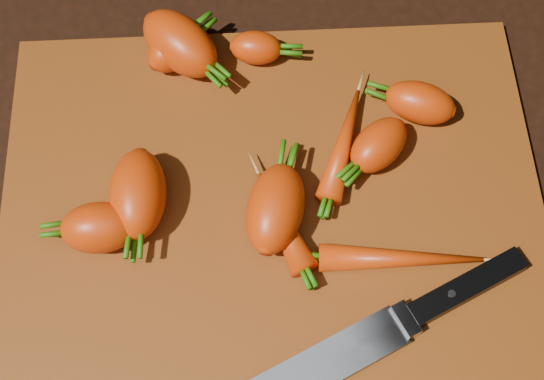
{
  "coord_description": "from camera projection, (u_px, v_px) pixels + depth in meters",
  "views": [
    {
      "loc": [
        -0.01,
        -0.28,
        0.65
      ],
      "look_at": [
        0.0,
        0.01,
        0.03
      ],
      "focal_mm": 50.0,
      "sensor_mm": 36.0,
      "label": 1
    }
  ],
  "objects": [
    {
      "name": "carrot_2",
      "position": [
        180.0,
        43.0,
        0.74
      ],
      "size": [
        0.1,
        0.1,
        0.05
      ],
      "primitive_type": "ellipsoid",
      "rotation": [
        0.0,
        0.0,
        -0.81
      ],
      "color": "red",
      "rests_on": "cutting_board"
    },
    {
      "name": "carrot_6",
      "position": [
        420.0,
        103.0,
        0.72
      ],
      "size": [
        0.08,
        0.06,
        0.04
      ],
      "primitive_type": "ellipsoid",
      "rotation": [
        0.0,
        0.0,
        2.77
      ],
      "color": "red",
      "rests_on": "cutting_board"
    },
    {
      "name": "carrot_8",
      "position": [
        401.0,
        259.0,
        0.66
      ],
      "size": [
        0.15,
        0.03,
        0.03
      ],
      "primitive_type": "ellipsoid",
      "rotation": [
        0.0,
        0.0,
        -0.06
      ],
      "color": "red",
      "rests_on": "cutting_board"
    },
    {
      "name": "carrot_0",
      "position": [
        176.0,
        47.0,
        0.75
      ],
      "size": [
        0.07,
        0.07,
        0.04
      ],
      "primitive_type": "ellipsoid",
      "rotation": [
        0.0,
        0.0,
        0.77
      ],
      "color": "red",
      "rests_on": "cutting_board"
    },
    {
      "name": "carrot_5",
      "position": [
        256.0,
        48.0,
        0.75
      ],
      "size": [
        0.06,
        0.04,
        0.03
      ],
      "primitive_type": "ellipsoid",
      "rotation": [
        0.0,
        0.0,
        -0.14
      ],
      "color": "red",
      "rests_on": "cutting_board"
    },
    {
      "name": "carrot_3",
      "position": [
        275.0,
        208.0,
        0.67
      ],
      "size": [
        0.07,
        0.1,
        0.05
      ],
      "primitive_type": "ellipsoid",
      "rotation": [
        0.0,
        0.0,
        1.31
      ],
      "color": "red",
      "rests_on": "cutting_board"
    },
    {
      "name": "cutting_board",
      "position": [
        273.0,
        211.0,
        0.7
      ],
      "size": [
        0.5,
        0.4,
        0.01
      ],
      "primitive_type": "cube",
      "color": "brown",
      "rests_on": "ground"
    },
    {
      "name": "ground",
      "position": [
        273.0,
        216.0,
        0.71
      ],
      "size": [
        2.0,
        2.0,
        0.01
      ],
      "primitive_type": "cube",
      "color": "black"
    },
    {
      "name": "carrot_4",
      "position": [
        379.0,
        145.0,
        0.7
      ],
      "size": [
        0.08,
        0.07,
        0.04
      ],
      "primitive_type": "ellipsoid",
      "rotation": [
        0.0,
        0.0,
        3.9
      ],
      "color": "red",
      "rests_on": "cutting_board"
    },
    {
      "name": "knife",
      "position": [
        319.0,
        368.0,
        0.63
      ],
      "size": [
        0.3,
        0.16,
        0.02
      ],
      "rotation": [
        0.0,
        0.0,
        0.44
      ],
      "color": "gray",
      "rests_on": "cutting_board"
    },
    {
      "name": "carrot_7",
      "position": [
        344.0,
        143.0,
        0.71
      ],
      "size": [
        0.06,
        0.12,
        0.03
      ],
      "primitive_type": "ellipsoid",
      "rotation": [
        0.0,
        0.0,
        1.24
      ],
      "color": "red",
      "rests_on": "cutting_board"
    },
    {
      "name": "carrot_10",
      "position": [
        138.0,
        194.0,
        0.67
      ],
      "size": [
        0.05,
        0.09,
        0.05
      ],
      "primitive_type": "ellipsoid",
      "rotation": [
        0.0,
        0.0,
        4.69
      ],
      "color": "red",
      "rests_on": "cutting_board"
    },
    {
      "name": "carrot_9",
      "position": [
        281.0,
        221.0,
        0.68
      ],
      "size": [
        0.06,
        0.1,
        0.03
      ],
      "primitive_type": "ellipsoid",
      "rotation": [
        0.0,
        0.0,
        1.93
      ],
      "color": "red",
      "rests_on": "cutting_board"
    },
    {
      "name": "carrot_1",
      "position": [
        99.0,
        228.0,
        0.66
      ],
      "size": [
        0.07,
        0.05,
        0.05
      ],
      "primitive_type": "ellipsoid",
      "rotation": [
        0.0,
        0.0,
        3.17
      ],
      "color": "red",
      "rests_on": "cutting_board"
    }
  ]
}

